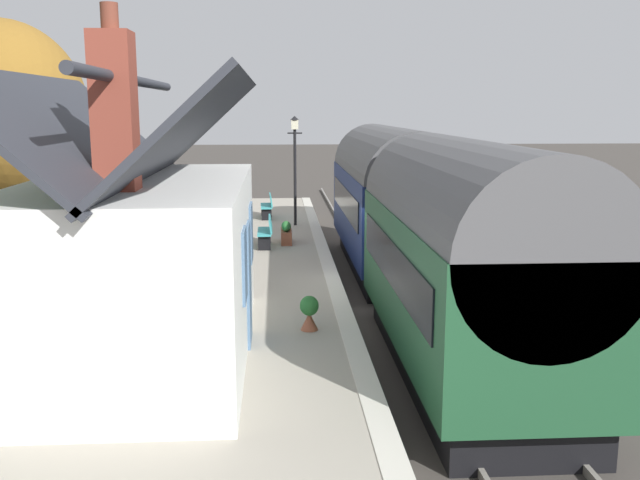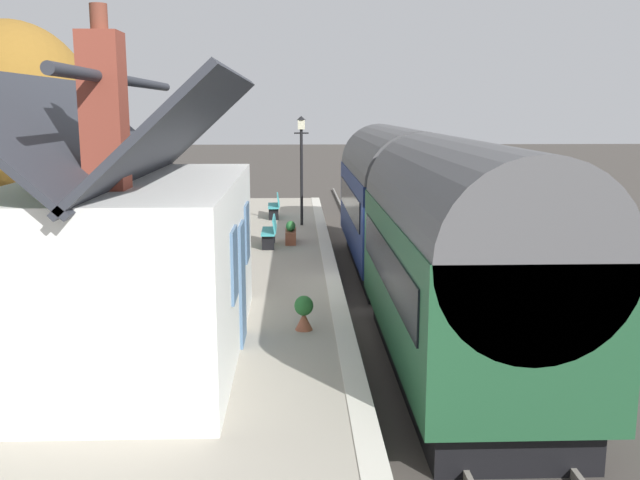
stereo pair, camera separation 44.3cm
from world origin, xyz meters
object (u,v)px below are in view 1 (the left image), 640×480
at_px(train, 418,219).
at_px(planter_bench_right, 190,226).
at_px(tree_distant, 2,124).
at_px(planter_by_door, 309,313).
at_px(lamp_post_platform, 295,150).
at_px(bench_mid_platform, 268,205).
at_px(bench_near_building, 267,231).
at_px(planter_under_sign, 286,232).
at_px(planter_corner_building, 158,241).
at_px(station_building, 141,260).
at_px(tree_far_right, 6,113).

relative_size(train, planter_bench_right, 15.47).
bearing_deg(tree_distant, planter_by_door, -144.31).
height_order(planter_by_door, lamp_post_platform, lamp_post_platform).
height_order(bench_mid_platform, planter_bench_right, bench_mid_platform).
xyz_separation_m(bench_near_building, bench_mid_platform, (5.49, 0.02, 0.00)).
bearing_deg(bench_mid_platform, train, -158.23).
distance_m(bench_near_building, bench_mid_platform, 5.49).
relative_size(planter_by_door, lamp_post_platform, 0.17).
bearing_deg(planter_under_sign, planter_corner_building, 103.26).
distance_m(bench_mid_platform, planter_corner_building, 6.57).
relative_size(planter_by_door, tree_distant, 0.11).
bearing_deg(planter_by_door, planter_corner_building, 27.72).
height_order(train, lamp_post_platform, lamp_post_platform).
distance_m(station_building, planter_by_door, 3.25).
xyz_separation_m(planter_by_door, tree_distant, (15.47, 11.11, 3.11)).
distance_m(station_building, tree_far_right, 11.78).
relative_size(planter_bench_right, planter_by_door, 1.67).
xyz_separation_m(train, lamp_post_platform, (7.66, 2.76, 1.24)).
relative_size(station_building, lamp_post_platform, 1.85).
bearing_deg(planter_bench_right, planter_corner_building, 165.39).
bearing_deg(tree_distant, planter_bench_right, -125.16).
bearing_deg(lamp_post_platform, bench_near_building, 165.93).
distance_m(train, bench_mid_platform, 10.11).
xyz_separation_m(planter_bench_right, lamp_post_platform, (1.71, -3.46, 2.34)).
xyz_separation_m(planter_by_door, tree_far_right, (9.00, 8.51, 3.57)).
xyz_separation_m(train, planter_under_sign, (4.44, 3.12, -1.08)).
bearing_deg(planter_corner_building, planter_under_sign, -76.74).
relative_size(bench_mid_platform, planter_under_sign, 1.30).
distance_m(planter_bench_right, planter_corner_building, 2.46).
xyz_separation_m(planter_corner_building, tree_far_right, (1.34, 4.49, 3.63)).
xyz_separation_m(bench_mid_platform, planter_corner_building, (-5.78, 3.11, -0.21)).
bearing_deg(tree_far_right, train, -113.42).
relative_size(train, planter_under_sign, 15.52).
relative_size(planter_under_sign, lamp_post_platform, 0.29).
bearing_deg(planter_bench_right, tree_distant, 54.84).
bearing_deg(tree_distant, planter_under_sign, -122.68).
bearing_deg(train, planter_bench_right, 46.29).
bearing_deg(planter_by_door, train, -34.61).
bearing_deg(bench_near_building, station_building, 168.01).
relative_size(planter_under_sign, tree_distant, 0.19).
xyz_separation_m(tree_distant, tree_far_right, (-6.47, -2.60, 0.46)).
bearing_deg(bench_mid_platform, planter_bench_right, 143.83).
xyz_separation_m(bench_mid_platform, planter_under_sign, (-4.91, -0.61, -0.16)).
relative_size(bench_near_building, lamp_post_platform, 0.37).
bearing_deg(station_building, bench_near_building, -11.99).
height_order(planter_bench_right, lamp_post_platform, lamp_post_platform).
bearing_deg(train, station_building, 132.41).
bearing_deg(train, planter_corner_building, 62.48).
distance_m(planter_by_door, planter_under_sign, 8.54).
height_order(bench_mid_platform, tree_distant, tree_distant).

